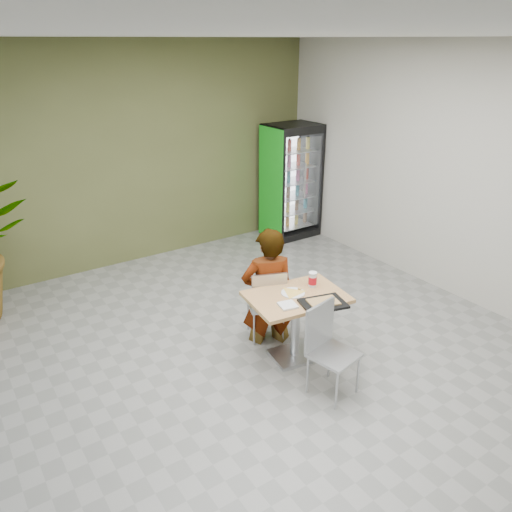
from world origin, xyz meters
The scene contains 11 objects.
ground centered at (0.00, 0.00, 0.00)m, with size 7.00×7.00×0.00m, color gray.
room_envelope centered at (0.00, 0.00, 1.60)m, with size 6.00×7.00×3.20m, color beige, non-canonical shape.
dining_table centered at (0.32, 0.05, 0.54)m, with size 1.08×0.82×0.75m.
chair_far centered at (0.26, 0.48, 0.51)m, with size 0.50×0.51×0.88m.
chair_near centered at (0.23, -0.54, 0.53)m, with size 0.47×0.48×0.91m.
seated_woman centered at (0.29, 0.52, 0.52)m, with size 0.61×0.39×1.64m, color black.
pizza_plate centered at (0.31, 0.10, 0.77)m, with size 0.32×0.25×0.03m.
soda_cup centered at (0.58, 0.12, 0.83)m, with size 0.09×0.09×0.16m.
napkin_stack centered at (0.10, -0.08, 0.76)m, with size 0.17×0.17×0.02m, color silver.
cafeteria_tray centered at (0.41, -0.26, 0.76)m, with size 0.43×0.32×0.02m, color black.
beverage_fridge centered at (2.54, 3.03, 0.95)m, with size 0.87×0.67×1.91m.
Camera 1 is at (-2.57, -3.49, 3.17)m, focal length 35.00 mm.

